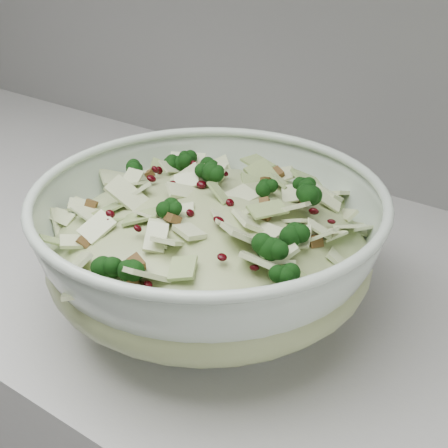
% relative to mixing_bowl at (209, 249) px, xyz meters
% --- Properties ---
extents(counter, '(3.60, 0.60, 0.90)m').
position_rel_mixing_bowl_xyz_m(counter, '(-0.55, 0.10, -0.52)').
color(counter, '#B0B1AC').
rests_on(counter, floor).
extents(mixing_bowl, '(0.44, 0.44, 0.14)m').
position_rel_mixing_bowl_xyz_m(mixing_bowl, '(0.00, 0.00, 0.00)').
color(mixing_bowl, silver).
rests_on(mixing_bowl, counter).
extents(salad, '(0.41, 0.41, 0.14)m').
position_rel_mixing_bowl_xyz_m(salad, '(0.00, 0.00, 0.02)').
color(salad, '#A3B279').
rests_on(salad, mixing_bowl).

